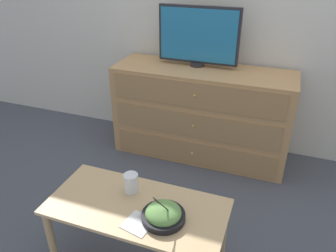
{
  "coord_description": "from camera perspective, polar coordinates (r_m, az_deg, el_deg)",
  "views": [
    {
      "loc": [
        0.56,
        -2.84,
        1.7
      ],
      "look_at": [
        -0.02,
        -1.26,
        0.78
      ],
      "focal_mm": 35.0,
      "sensor_mm": 36.0,
      "label": 1
    }
  ],
  "objects": [
    {
      "name": "ground_plane",
      "position": [
        3.35,
        7.73,
        -2.25
      ],
      "size": [
        12.0,
        12.0,
        0.0
      ],
      "primitive_type": "plane",
      "color": "#474C56"
    },
    {
      "name": "wall_back",
      "position": [
        2.94,
        9.58,
        20.33
      ],
      "size": [
        12.0,
        0.05,
        2.6
      ],
      "color": "silver",
      "rests_on": "ground_plane"
    },
    {
      "name": "dresser",
      "position": [
        2.93,
        5.78,
        2.19
      ],
      "size": [
        1.53,
        0.51,
        0.81
      ],
      "color": "tan",
      "rests_on": "ground_plane"
    },
    {
      "name": "tv",
      "position": [
        2.8,
        5.32,
        15.37
      ],
      "size": [
        0.68,
        0.12,
        0.49
      ],
      "color": "#232328",
      "rests_on": "dresser"
    },
    {
      "name": "coffee_table",
      "position": [
        1.91,
        -5.4,
        -15.16
      ],
      "size": [
        0.99,
        0.47,
        0.45
      ],
      "color": "tan",
      "rests_on": "ground_plane"
    },
    {
      "name": "takeout_bowl",
      "position": [
        1.75,
        -0.81,
        -15.12
      ],
      "size": [
        0.23,
        0.23,
        0.18
      ],
      "color": "black",
      "rests_on": "coffee_table"
    },
    {
      "name": "drink_cup",
      "position": [
        1.93,
        -6.42,
        -9.98
      ],
      "size": [
        0.08,
        0.08,
        0.12
      ],
      "color": "#9E6638",
      "rests_on": "coffee_table"
    },
    {
      "name": "napkin",
      "position": [
        1.76,
        -5.18,
        -16.55
      ],
      "size": [
        0.17,
        0.17,
        0.0
      ],
      "color": "white",
      "rests_on": "coffee_table"
    }
  ]
}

